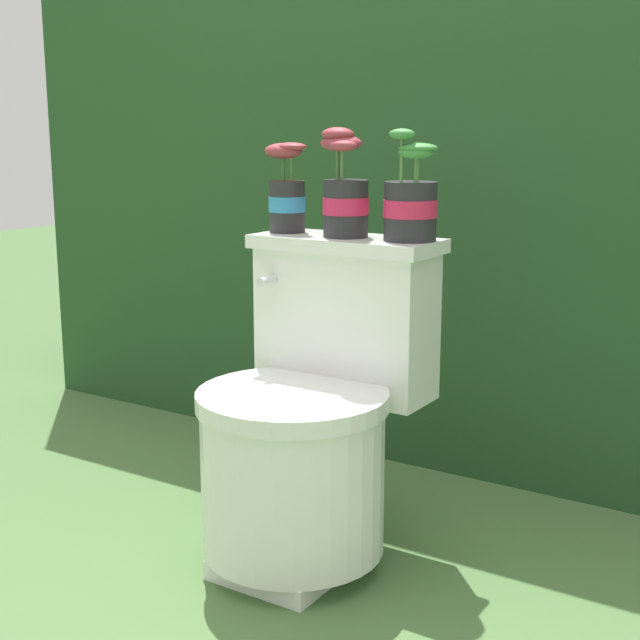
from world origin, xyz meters
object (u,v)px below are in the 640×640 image
(potted_plant_midleft, at_px, (345,193))
(potted_plant_left, at_px, (287,193))
(toilet, at_px, (309,427))
(potted_plant_middle, at_px, (411,202))

(potted_plant_midleft, bearing_deg, potted_plant_left, 175.90)
(toilet, height_order, potted_plant_left, potted_plant_left)
(toilet, height_order, potted_plant_midleft, potted_plant_midleft)
(potted_plant_left, bearing_deg, potted_plant_middle, 0.68)
(toilet, distance_m, potted_plant_middle, 0.53)
(potted_plant_midleft, bearing_deg, toilet, -90.05)
(potted_plant_middle, bearing_deg, potted_plant_midleft, -174.28)
(potted_plant_middle, bearing_deg, potted_plant_left, -179.32)
(toilet, relative_size, potted_plant_left, 3.41)
(potted_plant_midleft, xyz_separation_m, potted_plant_middle, (0.15, 0.02, -0.01))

